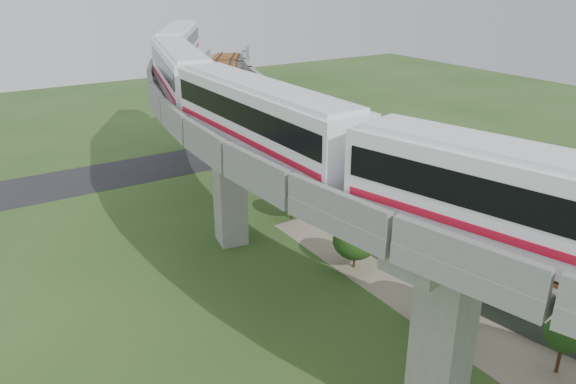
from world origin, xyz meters
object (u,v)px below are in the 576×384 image
at_px(car_white, 560,303).
at_px(car_red, 498,237).
at_px(metro_train, 249,89).
at_px(car_dark, 353,216).

relative_size(car_white, car_red, 1.08).
xyz_separation_m(metro_train, car_white, (12.40, -15.50, -11.60)).
bearing_deg(car_dark, car_red, -168.71).
bearing_deg(car_dark, metro_train, 69.95).
bearing_deg(car_white, metro_train, 112.32).
bearing_deg(metro_train, car_red, -24.38).
height_order(metro_train, car_red, metro_train).
height_order(car_red, car_dark, car_dark).
relative_size(car_red, car_dark, 0.84).
distance_m(metro_train, car_white, 22.99).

